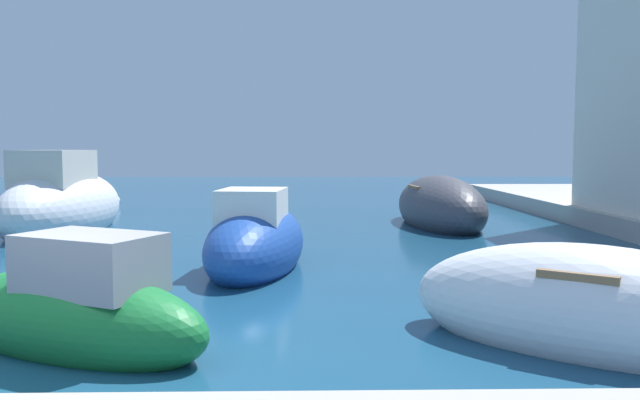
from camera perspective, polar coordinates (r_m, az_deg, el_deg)
name	(u,v)px	position (r m, az deg, el deg)	size (l,w,h in m)	color
ground	(36,364)	(6.99, -24.49, -13.43)	(80.00, 80.00, 0.00)	navy
quay_promenade	(479,348)	(6.24, 14.32, -12.95)	(44.00, 32.00, 0.50)	#ADA89E
moored_boat_0	(62,205)	(17.46, -22.47, -0.43)	(2.54, 5.55, 2.53)	white
moored_boat_1	(256,242)	(11.23, -5.84, -3.85)	(2.07, 4.29, 1.75)	#1E479E
moored_boat_5	(75,312)	(7.22, -21.42, -9.50)	(3.59, 2.55, 1.49)	#197233
moored_boat_6	(440,207)	(17.55, 10.89, -0.67)	(2.42, 5.22, 1.78)	#3F3F47
moored_boat_7	(588,310)	(7.38, 23.22, -9.22)	(4.09, 3.53, 1.43)	white
moored_boat_8	(79,202)	(23.55, -21.12, -0.17)	(2.86, 2.76, 0.84)	white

